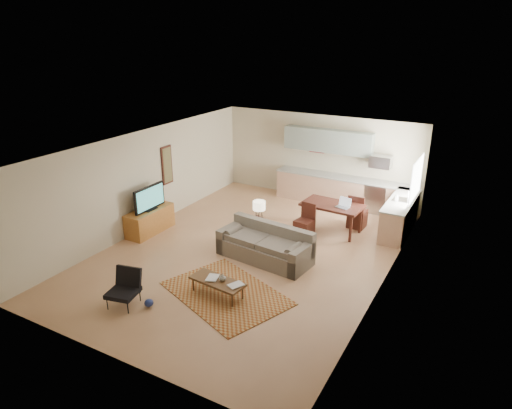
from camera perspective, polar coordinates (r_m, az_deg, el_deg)
The scene contains 25 objects.
room at distance 10.80m, azimuth -0.77°, elevation 0.49°, with size 9.00×9.00×9.00m.
kitchen_counter_back at distance 14.38m, azimuth 10.67°, elevation 1.66°, with size 4.26×0.64×0.92m, color tan, non-canonical shape.
kitchen_counter_right at distance 12.85m, azimuth 17.53°, elevation -1.36°, with size 0.64×2.26×0.92m, color tan, non-canonical shape.
kitchen_range at distance 14.11m, azimuth 14.89°, elevation 0.88°, with size 0.62×0.62×0.90m, color #A5A8AD.
kitchen_microwave at distance 13.81m, azimuth 15.33°, elevation 5.20°, with size 0.62×0.40×0.35m, color #A5A8AD.
upper_cabinets at distance 14.30m, azimuth 8.97°, elevation 7.88°, with size 2.80×0.34×0.70m, color gray.
window_right at distance 12.45m, azimuth 19.42°, elevation 3.05°, with size 0.02×1.40×1.05m, color white.
wall_art_left at distance 13.20m, azimuth -11.05°, elevation 4.85°, with size 0.06×0.42×1.10m, color olive, non-canonical shape.
triptych at distance 14.61m, azimuth 7.64°, elevation 7.42°, with size 1.70×0.04×0.50m, color beige, non-canonical shape.
rug at distance 9.68m, azimuth -3.78°, elevation -11.00°, with size 2.51×1.74×0.02m, color maroon.
sofa at distance 10.81m, azimuth 1.09°, elevation -4.91°, with size 2.35×1.02×0.82m, color #645A4E, non-canonical shape.
coffee_table at distance 9.55m, azimuth -4.82°, elevation -10.33°, with size 1.19×0.47×0.36m, color #472C16, non-canonical shape.
book_a at distance 9.56m, azimuth -6.13°, elevation -9.03°, with size 0.31×0.36×0.03m, color maroon.
book_b at distance 9.34m, azimuth -2.91°, elevation -9.74°, with size 0.33×0.37×0.02m, color navy.
vase at distance 9.40m, azimuth -4.24°, elevation -9.07°, with size 0.16×0.16×0.16m, color black.
armchair at distance 9.48m, azimuth -16.33°, elevation -10.15°, with size 0.64×0.64×0.73m, color black, non-canonical shape.
tv_credenza at distance 12.61m, azimuth -13.13°, elevation -1.97°, with size 0.55×1.43×0.66m, color #955823, non-canonical shape.
tv at distance 12.34m, azimuth -13.18°, elevation 0.79°, with size 0.11×1.10×0.66m, color black, non-canonical shape.
console_table at distance 11.63m, azimuth 0.38°, elevation -3.42°, with size 0.56×0.37×0.65m, color black, non-canonical shape.
table_lamp at distance 11.40m, azimuth 0.39°, elevation -0.73°, with size 0.32×0.32×0.52m, color beige, non-canonical shape.
dining_table at distance 12.44m, azimuth 9.42°, elevation -1.67°, with size 1.58×0.90×0.80m, color black, non-canonical shape.
dining_chair_near at distance 12.03m, azimuth 6.05°, elevation -2.03°, with size 0.43×0.45×0.91m, color black, non-canonical shape.
dining_chair_far at distance 12.84m, azimuth 12.60°, elevation -0.76°, with size 0.46×0.48×0.97m, color black, non-canonical shape.
laptop at distance 12.06m, azimuth 10.80°, elevation 0.19°, with size 0.34×0.25×0.25m, color #A5A8AD, non-canonical shape.
soap_bottle at distance 12.51m, azimuth 17.19°, elevation 0.81°, with size 0.10×0.11×0.19m, color beige.
Camera 1 is at (5.01, -8.79, 5.13)m, focal length 32.00 mm.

